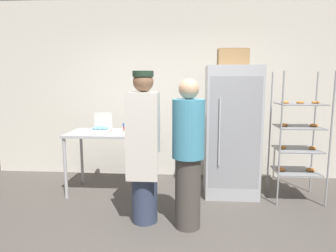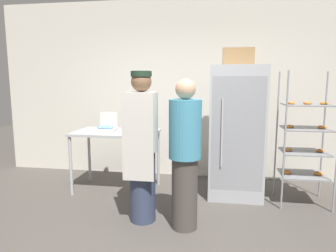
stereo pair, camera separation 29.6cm
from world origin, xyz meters
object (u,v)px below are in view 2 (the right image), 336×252
at_px(donut_box, 106,128).
at_px(cardboard_storage_box, 238,57).
at_px(baking_rack, 305,140).
at_px(blender_pitcher, 108,121).
at_px(person_customer, 185,154).
at_px(binder_stack, 140,127).
at_px(person_baker, 142,145).
at_px(refrigerator, 236,132).

distance_m(donut_box, cardboard_storage_box, 2.10).
height_order(baking_rack, blender_pitcher, baking_rack).
bearing_deg(person_customer, binder_stack, 125.96).
distance_m(person_baker, person_customer, 0.51).
bearing_deg(blender_pitcher, person_baker, -54.58).
distance_m(baking_rack, blender_pitcher, 2.79).
relative_size(baking_rack, person_customer, 1.06).
relative_size(blender_pitcher, person_baker, 0.15).
distance_m(blender_pitcher, binder_stack, 0.57).
relative_size(baking_rack, cardboard_storage_box, 4.14).
relative_size(blender_pitcher, cardboard_storage_box, 0.60).
xyz_separation_m(refrigerator, person_customer, (-0.60, -1.08, -0.07)).
bearing_deg(person_baker, baking_rack, 22.97).
height_order(baking_rack, person_customer, baking_rack).
bearing_deg(baking_rack, person_customer, -147.60).
bearing_deg(person_customer, baking_rack, 32.40).
bearing_deg(donut_box, refrigerator, 3.56).
bearing_deg(person_customer, donut_box, 142.10).
height_order(baking_rack, cardboard_storage_box, cardboard_storage_box).
bearing_deg(binder_stack, person_baker, -74.05).
relative_size(baking_rack, binder_stack, 5.21).
height_order(donut_box, cardboard_storage_box, cardboard_storage_box).
distance_m(refrigerator, donut_box, 1.84).
height_order(cardboard_storage_box, person_customer, cardboard_storage_box).
relative_size(refrigerator, binder_stack, 5.44).
height_order(donut_box, person_baker, person_baker).
relative_size(baking_rack, person_baker, 1.01).
xyz_separation_m(baking_rack, cardboard_storage_box, (-0.87, 0.24, 1.07)).
xyz_separation_m(refrigerator, baking_rack, (0.86, -0.15, -0.05)).
xyz_separation_m(blender_pitcher, person_baker, (0.81, -1.14, -0.10)).
distance_m(donut_box, person_customer, 1.57).
bearing_deg(blender_pitcher, person_customer, -43.53).
xyz_separation_m(cardboard_storage_box, person_customer, (-0.60, -1.17, -1.09)).
relative_size(refrigerator, baking_rack, 1.05).
relative_size(refrigerator, blender_pitcher, 7.22).
bearing_deg(donut_box, binder_stack, 11.39).
distance_m(baking_rack, cardboard_storage_box, 1.40).
xyz_separation_m(donut_box, binder_stack, (0.47, 0.09, 0.02)).
relative_size(donut_box, binder_stack, 0.82).
bearing_deg(refrigerator, person_baker, -138.10).
xyz_separation_m(refrigerator, donut_box, (-1.84, -0.11, 0.03)).
xyz_separation_m(baking_rack, person_customer, (-1.46, -0.93, -0.02)).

